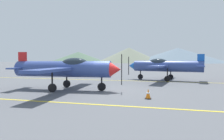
{
  "coord_description": "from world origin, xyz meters",
  "views": [
    {
      "loc": [
        3.48,
        -13.69,
        2.23
      ],
      "look_at": [
        -1.43,
        6.0,
        1.2
      ],
      "focal_mm": 31.13,
      "sensor_mm": 36.0,
      "label": 1
    }
  ],
  "objects": [
    {
      "name": "hill_centerright",
      "position": [
        17.3,
        156.85,
        6.22
      ],
      "size": [
        76.54,
        76.54,
        12.44
      ],
      "primitive_type": "cone",
      "color": "slate",
      "rests_on": "ground_plane"
    },
    {
      "name": "traffic_cone_front",
      "position": [
        2.82,
        -2.41,
        0.29
      ],
      "size": [
        0.36,
        0.36,
        0.59
      ],
      "color": "black",
      "rests_on": "ground_plane"
    },
    {
      "name": "ground_plane",
      "position": [
        0.0,
        0.0,
        0.0
      ],
      "size": [
        400.0,
        400.0,
        0.0
      ],
      "primitive_type": "plane",
      "color": "#54565B"
    },
    {
      "name": "airplane_near",
      "position": [
        -3.32,
        -0.46,
        1.61
      ],
      "size": [
        8.3,
        9.56,
        2.86
      ],
      "color": "#33478C",
      "rests_on": "ground_plane"
    },
    {
      "name": "apron_line_far",
      "position": [
        0.0,
        7.02,
        0.01
      ],
      "size": [
        80.0,
        0.16,
        0.01
      ],
      "primitive_type": "cube",
      "color": "yellow",
      "rests_on": "ground_plane"
    },
    {
      "name": "hill_centerleft",
      "position": [
        -22.58,
        150.49,
        6.46
      ],
      "size": [
        56.81,
        56.81,
        12.92
      ],
      "primitive_type": "cone",
      "color": "slate",
      "rests_on": "ground_plane"
    },
    {
      "name": "apron_line_near",
      "position": [
        0.0,
        -4.54,
        0.01
      ],
      "size": [
        80.0,
        0.16,
        0.01
      ],
      "primitive_type": "cube",
      "color": "yellow",
      "rests_on": "ground_plane"
    },
    {
      "name": "airplane_mid",
      "position": [
        3.9,
        8.48,
        1.61
      ],
      "size": [
        8.37,
        9.57,
        2.86
      ],
      "color": "#33478C",
      "rests_on": "ground_plane"
    },
    {
      "name": "hill_left",
      "position": [
        -70.36,
        153.5,
        4.95
      ],
      "size": [
        54.84,
        54.84,
        9.89
      ],
      "primitive_type": "cone",
      "color": "#4C6651",
      "rests_on": "ground_plane"
    }
  ]
}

